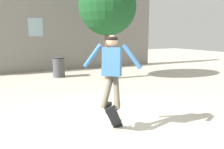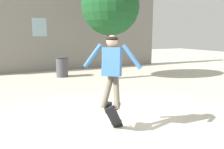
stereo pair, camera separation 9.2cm
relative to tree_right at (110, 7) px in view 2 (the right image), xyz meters
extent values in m
plane|color=beige|center=(-2.15, -4.74, -2.99)|extent=(40.00, 40.00, 0.00)
cube|color=gray|center=(-2.15, 3.42, -0.88)|extent=(13.12, 0.40, 4.22)
cube|color=#99B7C6|center=(-2.40, 3.21, -0.75)|extent=(0.70, 0.02, 0.90)
cylinder|color=brown|center=(0.00, 0.00, -1.93)|extent=(0.24, 0.24, 2.12)
sphere|color=#194C23|center=(0.00, 0.00, 0.02)|extent=(2.36, 2.36, 2.36)
cylinder|color=#47474C|center=(-1.77, 1.35, -2.55)|extent=(0.51, 0.51, 0.88)
torus|color=black|center=(-1.77, 1.35, -2.13)|extent=(0.55, 0.55, 0.04)
cube|color=teal|center=(-2.14, -4.71, -1.62)|extent=(0.44, 0.43, 0.55)
sphere|color=tan|center=(-2.14, -4.71, -1.24)|extent=(0.30, 0.30, 0.21)
ellipsoid|color=black|center=(-2.14, -4.71, -1.20)|extent=(0.31, 0.31, 0.12)
cylinder|color=#6B6051|center=(-2.21, -4.66, -2.17)|extent=(0.42, 0.33, 0.66)
cube|color=black|center=(-2.19, -4.63, -2.48)|extent=(0.24, 0.27, 0.07)
cylinder|color=#6B6051|center=(-2.08, -4.76, -2.17)|extent=(0.27, 0.45, 0.66)
cube|color=black|center=(-2.06, -4.74, -2.48)|extent=(0.24, 0.27, 0.07)
cylinder|color=teal|center=(-2.43, -4.48, -1.51)|extent=(0.35, 0.30, 0.47)
cylinder|color=teal|center=(-1.85, -4.94, -1.51)|extent=(0.35, 0.30, 0.47)
cube|color=black|center=(-2.11, -4.75, -2.71)|extent=(0.54, 0.41, 0.68)
cylinder|color=green|center=(-1.90, -4.63, -2.83)|extent=(0.04, 0.07, 0.08)
cylinder|color=green|center=(-2.08, -4.57, -2.92)|extent=(0.04, 0.07, 0.08)
cylinder|color=green|center=(-2.13, -4.84, -2.47)|extent=(0.04, 0.07, 0.08)
cylinder|color=green|center=(-2.32, -4.78, -2.55)|extent=(0.04, 0.07, 0.08)
camera|label=1|loc=(-3.94, -8.31, -1.12)|focal=35.00mm
camera|label=2|loc=(-3.86, -8.35, -1.12)|focal=35.00mm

